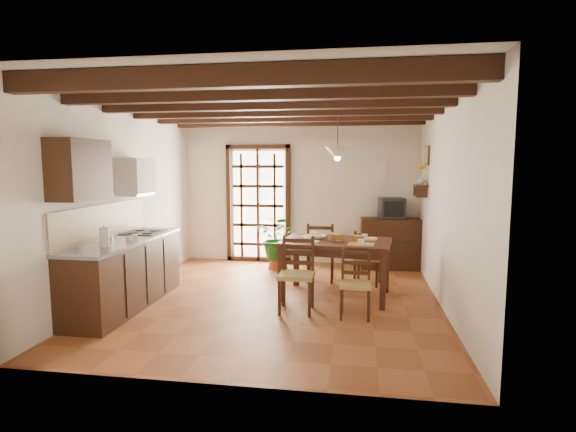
% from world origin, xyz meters
% --- Properties ---
extents(ground_plane, '(5.00, 5.00, 0.00)m').
position_xyz_m(ground_plane, '(0.00, 0.00, 0.00)').
color(ground_plane, brown).
extents(room_shell, '(4.52, 5.02, 2.81)m').
position_xyz_m(room_shell, '(0.00, 0.00, 1.82)').
color(room_shell, silver).
rests_on(room_shell, ground_plane).
extents(ceiling_beams, '(4.50, 4.34, 0.20)m').
position_xyz_m(ceiling_beams, '(0.00, 0.00, 2.69)').
color(ceiling_beams, black).
rests_on(ceiling_beams, room_shell).
extents(french_door, '(1.26, 0.11, 2.32)m').
position_xyz_m(french_door, '(-0.80, 2.45, 1.18)').
color(french_door, white).
rests_on(french_door, ground_plane).
extents(kitchen_counter, '(0.64, 2.25, 1.38)m').
position_xyz_m(kitchen_counter, '(-1.96, -0.60, 0.47)').
color(kitchen_counter, black).
rests_on(kitchen_counter, ground_plane).
extents(upper_cabinet, '(0.35, 0.80, 0.70)m').
position_xyz_m(upper_cabinet, '(-2.08, -1.30, 1.85)').
color(upper_cabinet, black).
rests_on(upper_cabinet, room_shell).
extents(range_hood, '(0.38, 0.60, 0.54)m').
position_xyz_m(range_hood, '(-2.05, -0.05, 1.73)').
color(range_hood, white).
rests_on(range_hood, room_shell).
extents(counter_items, '(0.50, 1.43, 0.25)m').
position_xyz_m(counter_items, '(-1.95, -0.51, 0.96)').
color(counter_items, black).
rests_on(counter_items, kitchen_counter).
extents(dining_table, '(1.63, 1.15, 0.83)m').
position_xyz_m(dining_table, '(0.82, 0.28, 0.72)').
color(dining_table, '#3C1D13').
rests_on(dining_table, ground_plane).
extents(chair_near_left, '(0.45, 0.43, 0.97)m').
position_xyz_m(chair_near_left, '(0.34, -0.45, 0.30)').
color(chair_near_left, '#A68E47').
rests_on(chair_near_left, ground_plane).
extents(chair_near_right, '(0.39, 0.37, 0.84)m').
position_xyz_m(chair_near_right, '(1.10, -0.54, 0.26)').
color(chair_near_right, '#A68E47').
rests_on(chair_near_right, ground_plane).
extents(chair_far_left, '(0.46, 0.44, 0.97)m').
position_xyz_m(chair_far_left, '(0.53, 1.09, 0.30)').
color(chair_far_left, '#A68E47').
rests_on(chair_far_left, ground_plane).
extents(chair_far_right, '(0.47, 0.45, 0.87)m').
position_xyz_m(chair_far_right, '(1.28, 1.01, 0.27)').
color(chair_far_right, '#A68E47').
rests_on(chair_far_right, ground_plane).
extents(table_setting, '(1.11, 0.74, 0.10)m').
position_xyz_m(table_setting, '(0.82, 0.28, 0.94)').
color(table_setting, gold).
rests_on(table_setting, dining_table).
extents(table_bowl, '(0.25, 0.25, 0.05)m').
position_xyz_m(table_bowl, '(0.55, 0.36, 0.85)').
color(table_bowl, white).
rests_on(table_bowl, dining_table).
extents(sideboard, '(1.11, 0.54, 0.92)m').
position_xyz_m(sideboard, '(1.73, 2.23, 0.46)').
color(sideboard, black).
rests_on(sideboard, ground_plane).
extents(crt_tv, '(0.49, 0.46, 0.37)m').
position_xyz_m(crt_tv, '(1.73, 2.22, 1.11)').
color(crt_tv, black).
rests_on(crt_tv, sideboard).
extents(fuse_box, '(0.25, 0.03, 0.32)m').
position_xyz_m(fuse_box, '(1.50, 2.48, 1.75)').
color(fuse_box, white).
rests_on(fuse_box, room_shell).
extents(plant_pot, '(0.37, 0.37, 0.23)m').
position_xyz_m(plant_pot, '(-0.31, 1.83, 0.11)').
color(plant_pot, '#8D3514').
rests_on(plant_pot, ground_plane).
extents(potted_plant, '(2.33, 2.19, 2.08)m').
position_xyz_m(potted_plant, '(-0.31, 1.83, 0.57)').
color(potted_plant, '#144C19').
rests_on(potted_plant, ground_plane).
extents(wall_shelf, '(0.20, 0.42, 0.20)m').
position_xyz_m(wall_shelf, '(2.14, 1.60, 1.51)').
color(wall_shelf, black).
rests_on(wall_shelf, room_shell).
extents(shelf_vase, '(0.15, 0.15, 0.15)m').
position_xyz_m(shelf_vase, '(2.14, 1.60, 1.65)').
color(shelf_vase, '#B2BFB2').
rests_on(shelf_vase, wall_shelf).
extents(shelf_flowers, '(0.14, 0.14, 0.36)m').
position_xyz_m(shelf_flowers, '(2.14, 1.60, 1.86)').
color(shelf_flowers, gold).
rests_on(shelf_flowers, shelf_vase).
extents(framed_picture, '(0.03, 0.32, 0.32)m').
position_xyz_m(framed_picture, '(2.22, 1.60, 2.05)').
color(framed_picture, brown).
rests_on(framed_picture, room_shell).
extents(pendant_lamp, '(0.36, 0.36, 0.84)m').
position_xyz_m(pendant_lamp, '(0.82, 0.38, 2.08)').
color(pendant_lamp, black).
rests_on(pendant_lamp, room_shell).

